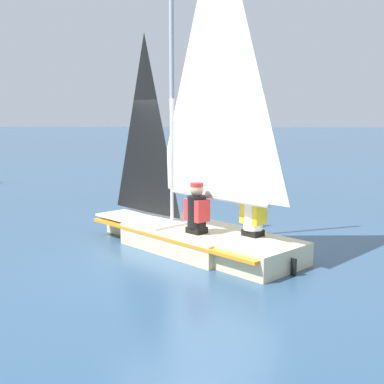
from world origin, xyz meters
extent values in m
plane|color=#2D4C6B|center=(0.00, 0.00, 0.00)|extent=(260.00, 260.00, 0.00)
cube|color=beige|center=(0.00, 0.00, 0.18)|extent=(2.55, 2.48, 0.35)
cube|color=beige|center=(1.15, -1.01, 0.18)|extent=(1.19, 1.17, 0.35)
cube|color=beige|center=(-1.15, 1.01, 0.18)|extent=(1.46, 1.49, 0.35)
cube|color=orange|center=(0.00, 0.00, 0.29)|extent=(3.82, 3.60, 0.05)
cube|color=silver|center=(0.81, -0.71, 0.37)|extent=(2.18, 2.13, 0.04)
cylinder|color=#B7B7BC|center=(0.37, -0.32, 2.91)|extent=(0.08, 0.08, 5.10)
cylinder|color=#B7B7BC|center=(-0.41, 0.36, 0.92)|extent=(1.61, 1.43, 0.07)
pyramid|color=white|center=(-0.41, 0.36, 3.15)|extent=(1.52, 1.34, 4.38)
pyramid|color=black|center=(0.92, -0.81, 2.07)|extent=(1.03, 0.91, 3.22)
cube|color=black|center=(-1.53, 1.35, 0.12)|extent=(0.08, 0.08, 0.25)
cube|color=black|center=(-0.11, 0.40, 0.23)|extent=(0.37, 0.37, 0.45)
cylinder|color=black|center=(-0.11, 0.40, 0.71)|extent=(0.42, 0.42, 0.50)
cube|color=red|center=(-0.11, 0.40, 0.73)|extent=(0.43, 0.42, 0.35)
sphere|color=tan|center=(-0.11, 0.40, 1.05)|extent=(0.22, 0.22, 0.22)
cylinder|color=red|center=(-0.11, 0.40, 1.14)|extent=(0.29, 0.29, 0.06)
cube|color=black|center=(-1.00, 0.51, 0.23)|extent=(0.37, 0.37, 0.45)
cylinder|color=white|center=(-1.00, 0.51, 0.71)|extent=(0.42, 0.42, 0.50)
cube|color=yellow|center=(-1.00, 0.51, 0.73)|extent=(0.43, 0.42, 0.35)
sphere|color=#A87A56|center=(-1.00, 0.51, 1.05)|extent=(0.22, 0.22, 0.22)
cylinder|color=red|center=(-1.00, 0.51, 1.14)|extent=(0.29, 0.29, 0.06)
camera|label=1|loc=(-0.69, 7.88, 2.15)|focal=45.00mm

